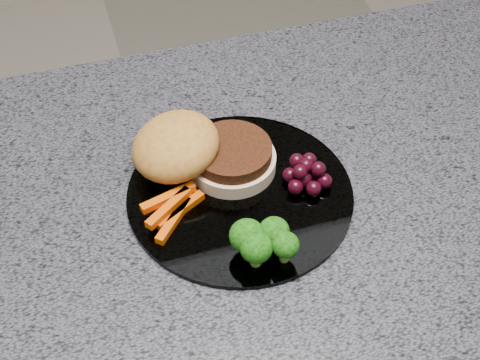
# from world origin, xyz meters

# --- Properties ---
(countertop) EXTENTS (1.20, 0.60, 0.04)m
(countertop) POSITION_xyz_m (0.00, 0.00, 0.88)
(countertop) COLOR #52515C
(countertop) RESTS_ON island_cabinet
(plate) EXTENTS (0.26, 0.26, 0.01)m
(plate) POSITION_xyz_m (-0.01, 0.00, 0.90)
(plate) COLOR white
(plate) RESTS_ON countertop
(burger) EXTENTS (0.17, 0.12, 0.06)m
(burger) POSITION_xyz_m (-0.05, 0.05, 0.93)
(burger) COLOR beige
(burger) RESTS_ON plate
(carrot_sticks) EXTENTS (0.07, 0.07, 0.02)m
(carrot_sticks) POSITION_xyz_m (-0.09, -0.01, 0.91)
(carrot_sticks) COLOR #D14903
(carrot_sticks) RESTS_ON plate
(broccoli) EXTENTS (0.07, 0.05, 0.04)m
(broccoli) POSITION_xyz_m (-0.01, -0.09, 0.93)
(broccoli) COLOR #609B38
(broccoli) RESTS_ON plate
(grape_bunch) EXTENTS (0.05, 0.05, 0.03)m
(grape_bunch) POSITION_xyz_m (0.07, -0.01, 0.92)
(grape_bunch) COLOR black
(grape_bunch) RESTS_ON plate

